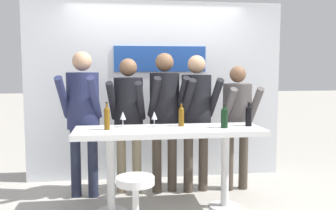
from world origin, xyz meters
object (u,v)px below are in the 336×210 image
bar_stool (136,200)px  person_far_left (83,108)px  wine_bottle_1 (107,117)px  wine_glass_1 (154,116)px  person_center (197,108)px  wine_bottle_3 (181,115)px  person_center_right (237,114)px  person_left (128,110)px  person_center_left (165,107)px  tasting_table (169,141)px  wine_bottle_0 (224,117)px  wine_glass_0 (123,116)px  wine_bottle_2 (249,115)px

bar_stool → person_far_left: 1.62m
wine_bottle_1 → wine_glass_1: bearing=12.8°
bar_stool → person_far_left: bearing=112.8°
wine_glass_1 → person_center: bearing=38.7°
person_center → wine_bottle_3: 0.54m
person_center_right → person_left: bearing=171.8°
person_left → person_center_left: size_ratio=0.96×
tasting_table → wine_bottle_1: (-0.68, 0.00, 0.28)m
wine_bottle_3 → person_far_left: bearing=158.7°
person_center → wine_bottle_0: size_ratio=6.65×
person_left → person_center_left: person_center_left is taller
tasting_table → person_center: bearing=53.7°
wine_bottle_3 → wine_glass_1: bearing=-177.6°
person_left → wine_glass_0: 0.51m
person_center → wine_glass_1: (-0.59, -0.47, -0.03)m
person_center_left → wine_bottle_3: (0.13, -0.50, -0.05)m
person_far_left → wine_bottle_0: 1.72m
tasting_table → wine_glass_0: (-0.51, 0.16, 0.27)m
person_left → wine_bottle_1: (-0.25, -0.66, 0.01)m
person_center → wine_bottle_3: person_center is taller
person_far_left → wine_bottle_0: person_far_left is taller
person_center → wine_glass_1: 0.76m
person_far_left → person_center_left: person_far_left is taller
wine_bottle_0 → wine_glass_1: 0.79m
person_far_left → bar_stool: bearing=-56.4°
wine_bottle_0 → wine_bottle_2: (0.32, 0.09, 0.00)m
wine_bottle_1 → wine_bottle_2: size_ratio=1.10×
person_left → person_center: 0.87m
wine_bottle_3 → wine_glass_1: (-0.31, -0.01, 0.00)m
wine_bottle_3 → wine_glass_1: 0.31m
bar_stool → person_center_left: size_ratio=0.35×
bar_stool → wine_glass_0: size_ratio=3.57×
wine_glass_0 → person_left: bearing=81.1°
person_center_left → wine_bottle_0: person_center_left is taller
wine_bottle_0 → wine_bottle_2: bearing=16.5°
person_center_right → wine_bottle_2: size_ratio=5.91×
wine_bottle_3 → wine_glass_0: wine_bottle_3 is taller
person_far_left → wine_bottle_3: 1.23m
wine_bottle_1 → wine_glass_0: size_ratio=1.72×
wine_bottle_3 → wine_bottle_0: bearing=-22.5°
wine_bottle_2 → wine_glass_1: bearing=175.7°
person_left → wine_bottle_0: size_ratio=6.50×
tasting_table → wine_glass_0: wine_glass_0 is taller
person_center_left → wine_glass_0: bearing=-147.3°
bar_stool → wine_bottle_0: bearing=34.8°
wine_glass_1 → person_center_left: bearing=70.1°
person_center_right → wine_bottle_0: size_ratio=6.14×
person_center_right → wine_glass_1: (-1.14, -0.48, 0.06)m
person_far_left → person_left: 0.57m
person_center_right → wine_bottle_1: size_ratio=5.37×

